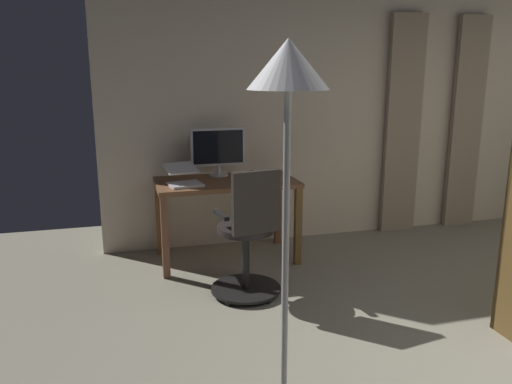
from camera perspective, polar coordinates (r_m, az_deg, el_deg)
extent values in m
cube|color=beige|center=(5.56, 11.35, 8.52)|extent=(5.34, 0.10, 2.57)
cube|color=tan|center=(6.14, 22.37, 6.97)|extent=(0.37, 0.06, 2.30)
cube|color=tan|center=(5.70, 16.03, 7.03)|extent=(0.39, 0.06, 2.30)
cube|color=brown|center=(4.67, -3.35, 1.09)|extent=(1.27, 0.68, 0.04)
cube|color=brown|center=(4.65, 4.69, -3.84)|extent=(0.06, 0.06, 0.72)
cube|color=brown|center=(4.41, -10.08, -5.01)|extent=(0.06, 0.06, 0.72)
cube|color=brown|center=(5.20, 2.45, -1.93)|extent=(0.06, 0.06, 0.72)
cube|color=brown|center=(4.98, -10.73, -2.86)|extent=(0.06, 0.06, 0.72)
cylinder|color=black|center=(4.16, -1.15, -10.68)|extent=(0.56, 0.56, 0.02)
sphere|color=black|center=(4.27, 2.08, -10.26)|extent=(0.05, 0.05, 0.05)
sphere|color=black|center=(4.40, -1.47, -9.49)|extent=(0.05, 0.05, 0.05)
sphere|color=black|center=(4.22, -4.62, -10.55)|extent=(0.05, 0.05, 0.05)
sphere|color=black|center=(3.97, -3.08, -12.20)|extent=(0.05, 0.05, 0.05)
sphere|color=black|center=(3.99, 1.36, -11.99)|extent=(0.05, 0.05, 0.05)
cylinder|color=black|center=(4.07, -1.16, -7.64)|extent=(0.06, 0.06, 0.47)
cylinder|color=#282222|center=(3.98, -1.18, -4.12)|extent=(0.51, 0.51, 0.05)
cube|color=#2B2623|center=(3.73, 0.02, -1.18)|extent=(0.38, 0.11, 0.47)
cube|color=black|center=(3.87, -3.91, -2.59)|extent=(0.08, 0.24, 0.03)
cube|color=black|center=(4.02, 1.43, -1.93)|extent=(0.08, 0.24, 0.03)
cylinder|color=silver|center=(4.88, -4.19, 1.92)|extent=(0.18, 0.18, 0.01)
cylinder|color=silver|center=(4.87, -4.20, 2.48)|extent=(0.04, 0.04, 0.09)
cube|color=silver|center=(4.83, -4.25, 5.04)|extent=(0.51, 0.03, 0.35)
cube|color=black|center=(4.82, -4.21, 5.01)|extent=(0.47, 0.01, 0.31)
cube|color=#B7BCC1|center=(4.66, -0.14, 1.49)|extent=(0.40, 0.14, 0.02)
cube|color=white|center=(4.49, -7.89, 0.85)|extent=(0.32, 0.28, 0.02)
cube|color=white|center=(4.57, -8.41, 2.66)|extent=(0.31, 0.28, 0.07)
ellipsoid|color=#333338|center=(4.94, -0.41, 2.24)|extent=(0.06, 0.10, 0.04)
cylinder|color=#A5A5A8|center=(2.25, 3.25, -10.41)|extent=(0.03, 0.03, 1.67)
cone|color=white|center=(2.06, 3.61, 14.07)|extent=(0.33, 0.33, 0.20)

